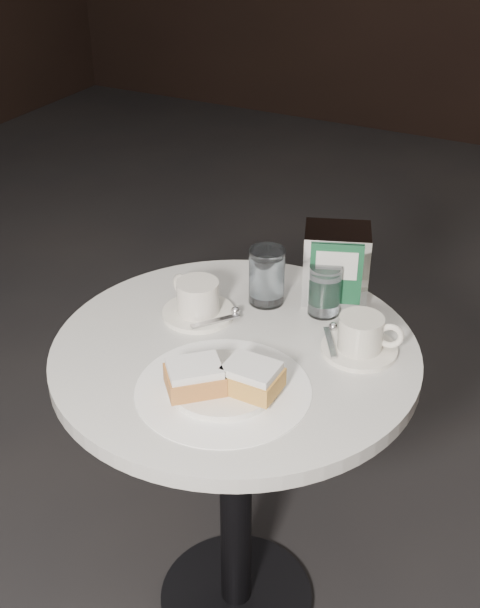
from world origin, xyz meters
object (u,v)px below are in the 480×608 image
at_px(beignet_plate, 223,380).
at_px(water_glass_right, 325,291).
at_px(coffee_cup_left, 198,301).
at_px(napkin_dispenser, 336,264).
at_px(water_glass_left, 267,277).
at_px(coffee_cup_right, 361,337).
at_px(cafe_table, 236,427).

distance_m(beignet_plate, water_glass_right, 0.33).
distance_m(coffee_cup_left, napkin_dispenser, 0.29).
xyz_separation_m(beignet_plate, water_glass_left, (-0.06, 0.31, 0.03)).
bearing_deg(beignet_plate, water_glass_right, 79.88).
height_order(coffee_cup_right, water_glass_right, water_glass_right).
xyz_separation_m(water_glass_left, water_glass_right, (0.12, 0.01, -0.01)).
relative_size(cafe_table, water_glass_right, 7.07).
distance_m(coffee_cup_right, water_glass_right, 0.15).
bearing_deg(water_glass_right, beignet_plate, -100.12).
relative_size(coffee_cup_left, water_glass_left, 1.61).
bearing_deg(napkin_dispenser, water_glass_left, -165.63).
height_order(cafe_table, coffee_cup_right, coffee_cup_right).
xyz_separation_m(coffee_cup_left, coffee_cup_right, (0.33, 0.03, -0.00)).
distance_m(cafe_table, coffee_cup_right, 0.33).
relative_size(beignet_plate, napkin_dispenser, 1.59).
bearing_deg(cafe_table, water_glass_left, 96.38).
bearing_deg(coffee_cup_right, water_glass_right, 124.19).
relative_size(water_glass_left, water_glass_right, 1.14).
distance_m(cafe_table, water_glass_left, 0.31).
height_order(coffee_cup_right, water_glass_left, water_glass_left).
xyz_separation_m(cafe_table, napkin_dispenser, (0.10, 0.26, 0.28)).
relative_size(cafe_table, coffee_cup_left, 3.87).
bearing_deg(beignet_plate, coffee_cup_right, 52.90).
height_order(coffee_cup_right, napkin_dispenser, napkin_dispenser).
height_order(coffee_cup_left, water_glass_right, water_glass_right).
xyz_separation_m(cafe_table, beignet_plate, (0.04, -0.13, 0.22)).
relative_size(cafe_table, water_glass_left, 6.22).
xyz_separation_m(beignet_plate, coffee_cup_right, (0.17, 0.23, 0.01)).
bearing_deg(napkin_dispenser, coffee_cup_right, -75.54).
bearing_deg(water_glass_right, cafe_table, -117.89).
relative_size(water_glass_right, napkin_dispenser, 0.66).
height_order(beignet_plate, water_glass_left, water_glass_left).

